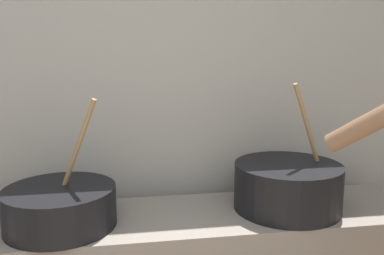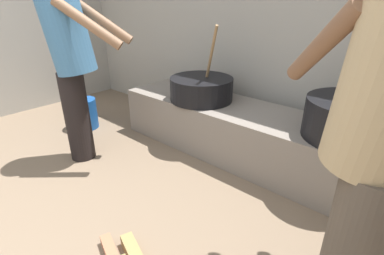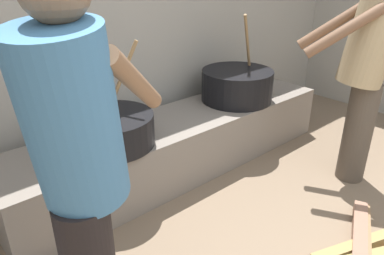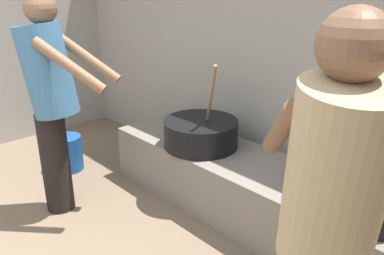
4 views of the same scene
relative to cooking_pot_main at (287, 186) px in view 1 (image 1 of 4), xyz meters
name	(u,v)px [view 1 (image 1 of 4)]	position (x,y,z in m)	size (l,w,h in m)	color
block_enclosure_rear	(137,73)	(-0.81, 0.53, 0.61)	(5.58, 0.20, 2.35)	#9E998E
hearth_ledge	(180,251)	(-0.61, 0.01, -0.35)	(2.72, 0.60, 0.43)	slate
cooking_pot_main	(287,186)	(0.00, 0.00, 0.00)	(0.60, 0.60, 0.71)	black
cooking_pot_secondary	(61,207)	(-1.22, -0.04, -0.03)	(0.56, 0.56, 0.66)	black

